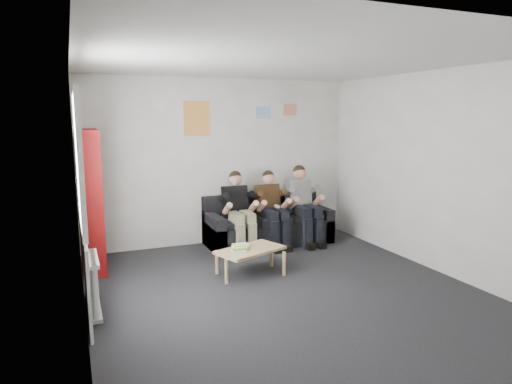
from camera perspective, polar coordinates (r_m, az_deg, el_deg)
room_shell at (r=5.24m, az=4.06°, el=1.32°), size 5.00×5.00×5.00m
sofa at (r=7.60m, az=1.45°, el=-4.27°), size 2.05×0.84×0.79m
bookshelf at (r=6.55m, az=-19.94°, el=-1.05°), size 0.29×0.86×1.92m
coffee_table at (r=6.09m, az=-0.72°, el=-7.48°), size 0.89×0.49×0.36m
game_cases at (r=6.02m, az=-2.05°, el=-6.95°), size 0.26×0.24×0.06m
person_left at (r=7.15m, az=-2.12°, el=-2.44°), size 0.38×0.81×1.24m
person_middle at (r=7.36m, az=2.05°, el=-2.13°), size 0.37×0.79×1.22m
person_right at (r=7.61m, az=5.99°, el=-1.63°), size 0.40×0.86×1.28m
radiator at (r=5.16m, az=-19.55°, el=-10.83°), size 0.10×0.64×0.60m
window at (r=4.97m, az=-20.83°, el=-3.51°), size 0.05×1.30×2.36m
poster_large at (r=7.39m, az=-7.41°, el=9.07°), size 0.42×0.01×0.55m
poster_blue at (r=7.76m, az=0.92°, el=9.90°), size 0.25×0.01×0.20m
poster_pink at (r=7.97m, az=4.28°, el=10.23°), size 0.22×0.01×0.18m
poster_sign at (r=7.26m, az=-12.10°, el=10.52°), size 0.20×0.01×0.14m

